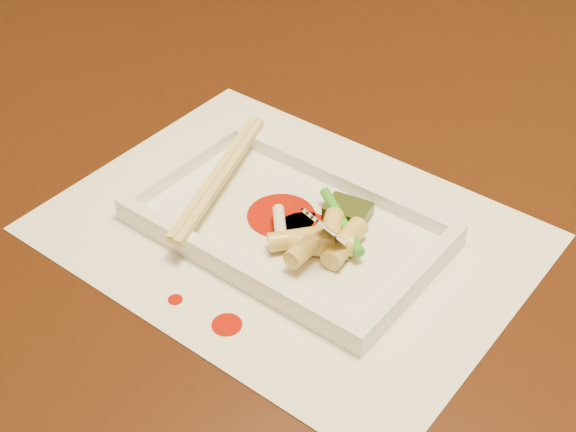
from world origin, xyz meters
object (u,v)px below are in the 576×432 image
Objects in this scene: table at (425,245)px; fork at (373,177)px; chopstick_a at (216,174)px; placemat at (288,232)px; plate_base at (288,228)px.

fork is (0.02, -0.15, 0.18)m from table.
fork reaches higher than chopstick_a.
placemat is at bearing -108.08° from table.
table is 0.20m from plate_base.
plate_base is at bearing -165.58° from fork.
placemat is at bearing 0.00° from chopstick_a.
plate_base is (-0.00, 0.00, 0.00)m from placemat.
plate_base reaches higher than placemat.
table is at bearing 50.53° from chopstick_a.
chopstick_a is at bearing 180.00° from placemat.
plate_base is at bearing -108.08° from table.
chopstick_a is at bearing 180.00° from plate_base.
placemat is 0.09m from chopstick_a.
chopstick_a is (-0.14, -0.16, 0.13)m from table.
placemat reaches higher than table.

